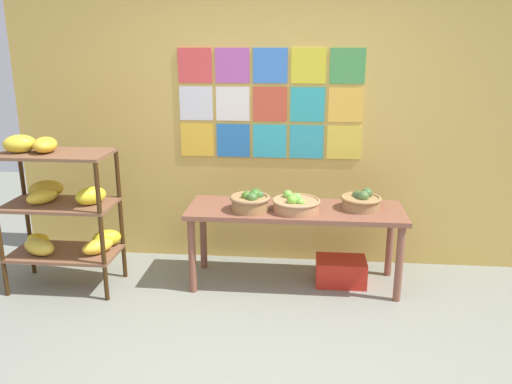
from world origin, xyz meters
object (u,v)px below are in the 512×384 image
banana_shelf_unit (59,204)px  fruit_basket_left (362,200)px  display_table (295,217)px  produce_crate_under_table (341,271)px  fruit_basket_back_right (251,201)px  fruit_basket_back_left (296,204)px

banana_shelf_unit → fruit_basket_left: banana_shelf_unit is taller
display_table → produce_crate_under_table: (0.40, 0.03, -0.48)m
fruit_basket_back_right → produce_crate_under_table: bearing=9.8°
banana_shelf_unit → fruit_basket_left: (2.44, 0.26, 0.02)m
fruit_basket_back_right → fruit_basket_left: (0.89, 0.14, -0.01)m
fruit_basket_back_right → banana_shelf_unit: bearing=-175.3°
display_table → fruit_basket_back_right: size_ratio=5.43×
fruit_basket_back_right → produce_crate_under_table: 1.00m
fruit_basket_back_right → fruit_basket_back_left: (0.36, 0.02, -0.02)m
banana_shelf_unit → display_table: (1.90, 0.22, -0.12)m
banana_shelf_unit → produce_crate_under_table: bearing=6.4°
display_table → fruit_basket_left: fruit_basket_left is taller
display_table → fruit_basket_back_left: 0.16m
fruit_basket_back_right → fruit_basket_left: 0.90m
fruit_basket_left → fruit_basket_back_left: fruit_basket_left is taller
display_table → banana_shelf_unit: bearing=-173.4°
display_table → fruit_basket_back_left: bearing=-87.0°
fruit_basket_left → produce_crate_under_table: (-0.14, -0.01, -0.63)m
fruit_basket_back_left → produce_crate_under_table: bearing=15.7°
display_table → produce_crate_under_table: display_table is taller
fruit_basket_back_right → produce_crate_under_table: fruit_basket_back_right is taller
fruit_basket_left → fruit_basket_back_left: bearing=-167.5°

